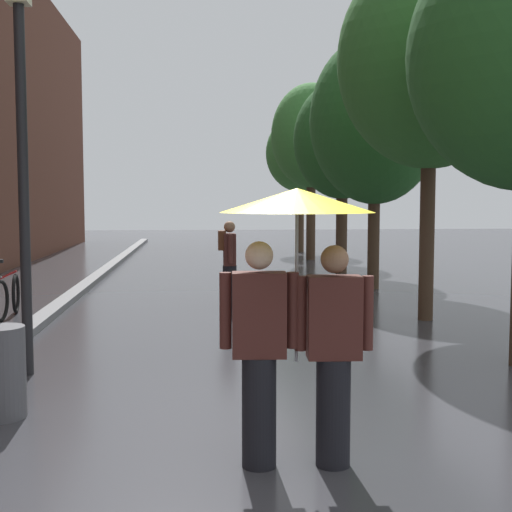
{
  "coord_description": "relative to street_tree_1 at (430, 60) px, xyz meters",
  "views": [
    {
      "loc": [
        -0.64,
        -5.37,
        2.02
      ],
      "look_at": [
        0.04,
        2.69,
        1.35
      ],
      "focal_mm": 48.69,
      "sensor_mm": 36.0,
      "label": 1
    }
  ],
  "objects": [
    {
      "name": "street_tree_5",
      "position": [
        0.08,
        14.87,
        -0.55
      ],
      "size": [
        2.63,
        2.63,
        5.19
      ],
      "color": "#473323",
      "rests_on": "ground"
    },
    {
      "name": "litter_bin",
      "position": [
        -5.6,
        -4.76,
        -3.84
      ],
      "size": [
        0.44,
        0.44,
        0.85
      ],
      "primitive_type": "cylinder",
      "color": "#4C4C51",
      "rests_on": "ground"
    },
    {
      "name": "pedestrian_walking_midground",
      "position": [
        -3.21,
        1.64,
        -3.41
      ],
      "size": [
        0.34,
        0.59,
        1.61
      ],
      "color": "black",
      "rests_on": "ground"
    },
    {
      "name": "street_tree_4",
      "position": [
        -0.05,
        11.58,
        -0.21
      ],
      "size": [
        2.65,
        2.65,
        5.8
      ],
      "color": "#473323",
      "rests_on": "ground"
    },
    {
      "name": "street_tree_2",
      "position": [
        0.13,
        4.02,
        -0.52
      ],
      "size": [
        2.9,
        2.9,
        5.61
      ],
      "color": "#473323",
      "rests_on": "ground"
    },
    {
      "name": "street_lamp_post",
      "position": [
        -5.74,
        -3.15,
        -1.66
      ],
      "size": [
        0.24,
        0.24,
        4.49
      ],
      "color": "black",
      "rests_on": "ground"
    },
    {
      "name": "kerb_strip",
      "position": [
        -6.34,
        4.18,
        -4.21
      ],
      "size": [
        0.3,
        36.0,
        0.12
      ],
      "primitive_type": "cube",
      "color": "slate",
      "rests_on": "ground"
    },
    {
      "name": "street_tree_1",
      "position": [
        0.0,
        0.0,
        0.0
      ],
      "size": [
        3.03,
        3.03,
        6.06
      ],
      "color": "#473323",
      "rests_on": "ground"
    },
    {
      "name": "street_tree_3",
      "position": [
        0.1,
        7.34,
        -0.69
      ],
      "size": [
        2.63,
        2.63,
        5.19
      ],
      "color": "#473323",
      "rests_on": "ground"
    },
    {
      "name": "ground_plane",
      "position": [
        -3.14,
        -5.82,
        -4.27
      ],
      "size": [
        80.0,
        80.0,
        0.0
      ],
      "primitive_type": "plane",
      "color": "#38383D"
    },
    {
      "name": "couple_under_umbrella",
      "position": [
        -3.05,
        -6.12,
        -2.86
      ],
      "size": [
        1.15,
        1.15,
        2.1
      ],
      "color": "black",
      "rests_on": "ground"
    }
  ]
}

